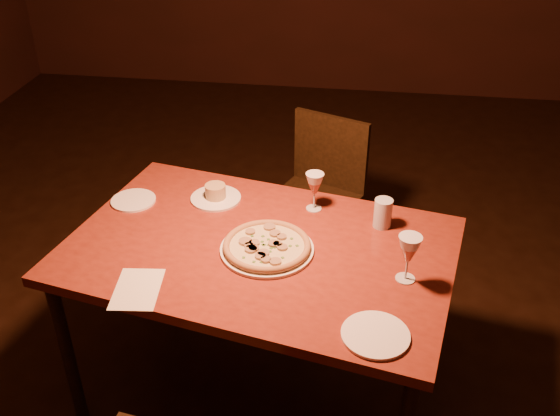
# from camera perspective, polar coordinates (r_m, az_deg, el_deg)

# --- Properties ---
(floor) EXTENTS (7.00, 7.00, 0.00)m
(floor) POSITION_cam_1_polar(r_m,az_deg,el_deg) (2.86, 2.90, -15.21)
(floor) COLOR black
(floor) RESTS_ON ground
(dining_table) EXTENTS (1.56, 1.17, 0.75)m
(dining_table) POSITION_cam_1_polar(r_m,az_deg,el_deg) (2.35, -1.89, -4.79)
(dining_table) COLOR maroon
(dining_table) RESTS_ON floor
(chair_far) EXTENTS (0.53, 0.53, 0.85)m
(chair_far) POSITION_cam_1_polar(r_m,az_deg,el_deg) (3.20, 3.54, 1.56)
(chair_far) COLOR black
(chair_far) RESTS_ON floor
(pizza_plate) EXTENTS (0.34, 0.34, 0.04)m
(pizza_plate) POSITION_cam_1_polar(r_m,az_deg,el_deg) (2.28, -1.20, -3.52)
(pizza_plate) COLOR white
(pizza_plate) RESTS_ON dining_table
(ramekin_saucer) EXTENTS (0.21, 0.21, 0.07)m
(ramekin_saucer) POSITION_cam_1_polar(r_m,az_deg,el_deg) (2.59, -5.91, 1.22)
(ramekin_saucer) COLOR white
(ramekin_saucer) RESTS_ON dining_table
(wine_glass_far) EXTENTS (0.07, 0.07, 0.16)m
(wine_glass_far) POSITION_cam_1_polar(r_m,az_deg,el_deg) (2.49, 3.16, 1.51)
(wine_glass_far) COLOR #A85546
(wine_glass_far) RESTS_ON dining_table
(wine_glass_right) EXTENTS (0.08, 0.08, 0.18)m
(wine_glass_right) POSITION_cam_1_polar(r_m,az_deg,el_deg) (2.14, 11.62, -4.53)
(wine_glass_right) COLOR #A85546
(wine_glass_right) RESTS_ON dining_table
(water_tumbler) EXTENTS (0.07, 0.07, 0.12)m
(water_tumbler) POSITION_cam_1_polar(r_m,az_deg,el_deg) (2.42, 9.38, -0.46)
(water_tumbler) COLOR silver
(water_tumbler) RESTS_ON dining_table
(side_plate_left) EXTENTS (0.18, 0.18, 0.01)m
(side_plate_left) POSITION_cam_1_polar(r_m,az_deg,el_deg) (2.64, -13.26, 0.69)
(side_plate_left) COLOR white
(side_plate_left) RESTS_ON dining_table
(side_plate_near) EXTENTS (0.21, 0.21, 0.01)m
(side_plate_near) POSITION_cam_1_polar(r_m,az_deg,el_deg) (1.96, 8.72, -11.40)
(side_plate_near) COLOR white
(side_plate_near) RESTS_ON dining_table
(menu_card) EXTENTS (0.18, 0.24, 0.00)m
(menu_card) POSITION_cam_1_polar(r_m,az_deg,el_deg) (2.17, -12.91, -7.23)
(menu_card) COLOR white
(menu_card) RESTS_ON dining_table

